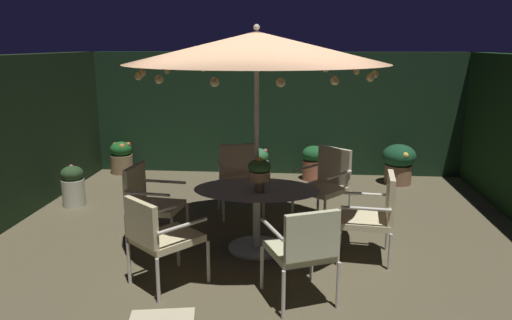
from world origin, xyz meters
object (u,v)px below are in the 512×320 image
object	(u,v)px
patio_chair_northeast	(327,180)
patio_chair_southeast	(149,199)
patio_chair_southwest	(304,246)
patio_chair_north	(375,212)
potted_plant_right_far	(73,186)
centerpiece_planter	(259,171)
potted_plant_left_far	(121,157)
potted_plant_left_near	(257,164)
potted_plant_front_corner	(314,162)
patio_chair_east	(239,174)
patio_umbrella	(257,48)
patio_chair_south	(159,234)
patio_dining_table	(257,205)
potted_plant_back_center	(399,162)

from	to	relation	value
patio_chair_northeast	patio_chair_southeast	bearing A→B (deg)	-158.43
patio_chair_southwest	patio_chair_southeast	bearing A→B (deg)	143.50
patio_chair_north	potted_plant_right_far	bearing A→B (deg)	160.08
centerpiece_planter	potted_plant_left_far	bearing A→B (deg)	130.10
potted_plant_left_near	potted_plant_front_corner	xyz separation A→B (m)	(1.01, 0.07, 0.04)
centerpiece_planter	patio_chair_southeast	distance (m)	1.48
patio_chair_north	patio_chair_southwest	world-z (taller)	patio_chair_north
centerpiece_planter	patio_chair_southwest	bearing A→B (deg)	-66.25
patio_chair_east	potted_plant_left_far	xyz separation A→B (m)	(-2.48, 2.02, -0.26)
centerpiece_planter	patio_chair_southeast	bearing A→B (deg)	169.34
patio_chair_northeast	potted_plant_left_near	distance (m)	2.36
patio_umbrella	patio_chair_southeast	world-z (taller)	patio_umbrella
patio_chair_south	potted_plant_right_far	world-z (taller)	patio_chair_south
potted_plant_right_far	potted_plant_front_corner	distance (m)	4.06
patio_chair_southwest	patio_umbrella	bearing A→B (deg)	113.59
patio_chair_southeast	potted_plant_left_far	world-z (taller)	patio_chair_southeast
potted_plant_front_corner	patio_chair_northeast	bearing A→B (deg)	-87.12
centerpiece_planter	potted_plant_left_near	distance (m)	3.28
patio_dining_table	potted_plant_right_far	distance (m)	3.20
patio_umbrella	centerpiece_planter	bearing A→B (deg)	-68.24
patio_chair_southeast	patio_chair_southwest	world-z (taller)	patio_chair_southwest
patio_chair_north	potted_plant_back_center	bearing A→B (deg)	74.44
centerpiece_planter	patio_chair_east	bearing A→B (deg)	105.95
potted_plant_right_far	patio_chair_southeast	bearing A→B (deg)	-38.14
patio_chair_southeast	potted_plant_left_near	bearing A→B (deg)	69.54
patio_chair_north	potted_plant_back_center	distance (m)	3.30
patio_umbrella	potted_plant_front_corner	size ratio (longest dim) A/B	4.72
patio_chair_southeast	potted_plant_front_corner	size ratio (longest dim) A/B	1.54
patio_chair_south	patio_chair_southwest	distance (m)	1.43
patio_chair_south	potted_plant_left_far	size ratio (longest dim) A/B	1.58
patio_chair_northeast	patio_chair_southeast	distance (m)	2.38
potted_plant_left_far	centerpiece_planter	bearing A→B (deg)	-49.90
potted_plant_left_near	potted_plant_back_center	xyz separation A→B (m)	(2.47, -0.08, 0.10)
patio_umbrella	patio_chair_southwest	size ratio (longest dim) A/B	3.02
patio_dining_table	potted_plant_right_far	size ratio (longest dim) A/B	2.39
centerpiece_planter	potted_plant_left_near	xyz separation A→B (m)	(-0.29, 3.19, -0.71)
patio_umbrella	patio_chair_south	bearing A→B (deg)	-130.87
patio_chair_north	patio_chair_south	xyz separation A→B (m)	(-2.22, -0.86, 0.00)
centerpiece_planter	patio_chair_east	size ratio (longest dim) A/B	0.41
centerpiece_planter	patio_chair_southeast	xyz separation A→B (m)	(-1.38, 0.26, -0.46)
patio_chair_east	potted_plant_left_near	world-z (taller)	patio_chair_east
patio_umbrella	patio_chair_south	size ratio (longest dim) A/B	3.07
patio_chair_north	patio_chair_southeast	xyz separation A→B (m)	(-2.68, 0.32, -0.03)
patio_chair_southeast	potted_plant_left_near	world-z (taller)	patio_chair_southeast
patio_chair_south	patio_chair_southeast	bearing A→B (deg)	111.43
patio_chair_north	patio_chair_southwest	distance (m)	1.34
patio_chair_southeast	potted_plant_front_corner	xyz separation A→B (m)	(2.10, 3.00, -0.21)
patio_dining_table	potted_plant_left_far	size ratio (longest dim) A/B	2.45
patio_umbrella	patio_chair_southeast	distance (m)	2.26
centerpiece_planter	patio_chair_south	world-z (taller)	centerpiece_planter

